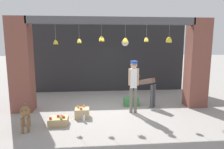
{
  "coord_description": "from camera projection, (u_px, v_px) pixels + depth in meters",
  "views": [
    {
      "loc": [
        -0.61,
        -6.62,
        2.34
      ],
      "look_at": [
        0.0,
        0.43,
        1.21
      ],
      "focal_mm": 32.0,
      "sensor_mm": 36.0,
      "label": 1
    }
  ],
  "objects": [
    {
      "name": "ground_plane",
      "position": [
        113.0,
        111.0,
        6.94
      ],
      "size": [
        60.0,
        60.0,
        0.0
      ],
      "primitive_type": "plane",
      "color": "gray"
    },
    {
      "name": "shop_back_wall",
      "position": [
        108.0,
        58.0,
        9.58
      ],
      "size": [
        7.48,
        0.12,
        3.18
      ],
      "primitive_type": "cube",
      "color": "#232326",
      "rests_on": "ground_plane"
    },
    {
      "name": "shop_pillar_left",
      "position": [
        21.0,
        65.0,
        6.72
      ],
      "size": [
        0.7,
        0.6,
        3.18
      ],
      "primitive_type": "cube",
      "color": "brown",
      "rests_on": "ground_plane"
    },
    {
      "name": "shop_pillar_right",
      "position": [
        197.0,
        64.0,
        7.25
      ],
      "size": [
        0.7,
        0.6,
        3.18
      ],
      "primitive_type": "cube",
      "color": "brown",
      "rests_on": "ground_plane"
    },
    {
      "name": "storefront_awning",
      "position": [
        114.0,
        22.0,
        6.58
      ],
      "size": [
        5.58,
        0.3,
        0.91
      ],
      "color": "#4C4C51"
    },
    {
      "name": "dog",
      "position": [
        25.0,
        113.0,
        5.34
      ],
      "size": [
        0.4,
        0.88,
        0.69
      ],
      "rotation": [
        0.0,
        0.0,
        -1.3
      ],
      "color": "brown",
      "rests_on": "ground_plane"
    },
    {
      "name": "shopkeeper",
      "position": [
        134.0,
        82.0,
        6.59
      ],
      "size": [
        0.34,
        0.29,
        1.75
      ],
      "rotation": [
        0.0,
        0.0,
        3.07
      ],
      "color": "#6B665B",
      "rests_on": "ground_plane"
    },
    {
      "name": "worker_stooping",
      "position": [
        148.0,
        87.0,
        7.35
      ],
      "size": [
        0.64,
        0.74,
        1.11
      ],
      "rotation": [
        0.0,
        0.0,
        0.67
      ],
      "color": "#424247",
      "rests_on": "ground_plane"
    },
    {
      "name": "fruit_crate_oranges",
      "position": [
        82.0,
        113.0,
        6.3
      ],
      "size": [
        0.44,
        0.36,
        0.36
      ],
      "color": "tan",
      "rests_on": "ground_plane"
    },
    {
      "name": "fruit_crate_apples",
      "position": [
        59.0,
        121.0,
        5.75
      ],
      "size": [
        0.54,
        0.43,
        0.28
      ],
      "color": "tan",
      "rests_on": "ground_plane"
    },
    {
      "name": "produce_box_green",
      "position": [
        131.0,
        101.0,
        7.5
      ],
      "size": [
        0.54,
        0.32,
        0.3
      ],
      "primitive_type": "cube",
      "color": "#387A42",
      "rests_on": "ground_plane"
    },
    {
      "name": "water_bottle",
      "position": [
        84.0,
        118.0,
        5.96
      ],
      "size": [
        0.07,
        0.07,
        0.25
      ],
      "color": "silver",
      "rests_on": "ground_plane"
    },
    {
      "name": "wall_clock",
      "position": [
        125.0,
        43.0,
        9.46
      ],
      "size": [
        0.35,
        0.03,
        0.35
      ],
      "color": "black"
    }
  ]
}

